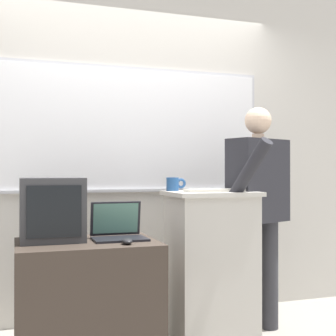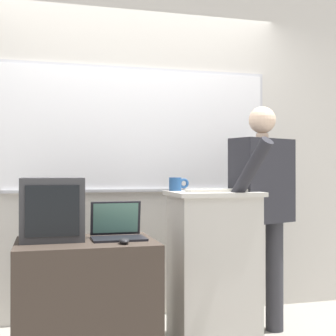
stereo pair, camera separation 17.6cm
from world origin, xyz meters
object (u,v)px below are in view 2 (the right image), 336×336
object	(u,v)px
computer_mouse_by_laptop	(124,241)
side_desk	(86,303)
computer_mouse_by_keyboard	(250,189)
wireless_keyboard	(217,190)
coffee_mug	(176,184)
laptop	(117,228)
crt_monitor	(52,209)
person_presenter	(263,201)
lectern_podium	(213,266)

from	to	relation	value
computer_mouse_by_laptop	side_desk	bearing A→B (deg)	136.91
computer_mouse_by_laptop	computer_mouse_by_keyboard	xyz separation A→B (m)	(0.94, 0.31, 0.28)
wireless_keyboard	computer_mouse_by_keyboard	bearing A→B (deg)	-0.96
coffee_mug	laptop	bearing A→B (deg)	-147.03
side_desk	crt_monitor	bearing A→B (deg)	154.38
person_presenter	computer_mouse_by_laptop	world-z (taller)	person_presenter
computer_mouse_by_laptop	coffee_mug	xyz separation A→B (m)	(0.47, 0.54, 0.31)
side_desk	wireless_keyboard	size ratio (longest dim) A/B	1.96
wireless_keyboard	laptop	bearing A→B (deg)	-173.66
computer_mouse_by_laptop	crt_monitor	bearing A→B (deg)	144.67
computer_mouse_by_keyboard	computer_mouse_by_laptop	bearing A→B (deg)	-161.97
lectern_podium	coffee_mug	xyz separation A→B (m)	(-0.22, 0.17, 0.57)
person_presenter	coffee_mug	size ratio (longest dim) A/B	11.28
computer_mouse_by_laptop	wireless_keyboard	bearing A→B (deg)	23.97
side_desk	wireless_keyboard	xyz separation A→B (m)	(0.90, 0.12, 0.67)
lectern_podium	coffee_mug	distance (m)	0.63
person_presenter	crt_monitor	world-z (taller)	person_presenter
side_desk	person_presenter	size ratio (longest dim) A/B	0.51
person_presenter	crt_monitor	size ratio (longest dim) A/B	4.31
side_desk	computer_mouse_by_laptop	xyz separation A→B (m)	(0.20, -0.19, 0.40)
wireless_keyboard	computer_mouse_by_laptop	world-z (taller)	wireless_keyboard
wireless_keyboard	side_desk	bearing A→B (deg)	-172.39
laptop	coffee_mug	size ratio (longest dim) A/B	2.23
laptop	computer_mouse_by_keyboard	xyz separation A→B (m)	(0.94, 0.07, 0.23)
computer_mouse_by_laptop	crt_monitor	size ratio (longest dim) A/B	0.26
computer_mouse_by_laptop	coffee_mug	world-z (taller)	coffee_mug
person_presenter	coffee_mug	xyz separation A→B (m)	(-0.62, 0.13, 0.12)
person_presenter	computer_mouse_by_laptop	size ratio (longest dim) A/B	16.52
lectern_podium	laptop	size ratio (longest dim) A/B	3.18
wireless_keyboard	lectern_podium	bearing A→B (deg)	97.73
lectern_podium	side_desk	bearing A→B (deg)	-168.50
computer_mouse_by_keyboard	coffee_mug	world-z (taller)	coffee_mug
side_desk	crt_monitor	size ratio (longest dim) A/B	2.18
wireless_keyboard	coffee_mug	world-z (taller)	coffee_mug
computer_mouse_by_laptop	computer_mouse_by_keyboard	bearing A→B (deg)	18.03
crt_monitor	coffee_mug	world-z (taller)	crt_monitor
lectern_podium	computer_mouse_by_keyboard	bearing A→B (deg)	-14.55
lectern_podium	person_presenter	xyz separation A→B (m)	(0.40, 0.04, 0.44)
computer_mouse_by_keyboard	coffee_mug	size ratio (longest dim) A/B	0.68
wireless_keyboard	computer_mouse_by_laptop	distance (m)	0.81
lectern_podium	wireless_keyboard	bearing A→B (deg)	-82.27
lectern_podium	person_presenter	bearing A→B (deg)	5.45
laptop	coffee_mug	distance (m)	0.63
laptop	computer_mouse_by_keyboard	distance (m)	0.97
computer_mouse_by_keyboard	person_presenter	bearing A→B (deg)	35.00
laptop	crt_monitor	bearing A→B (deg)	172.31
crt_monitor	computer_mouse_by_laptop	bearing A→B (deg)	-35.33
computer_mouse_by_keyboard	crt_monitor	size ratio (longest dim) A/B	0.26
lectern_podium	side_desk	size ratio (longest dim) A/B	1.25
wireless_keyboard	computer_mouse_by_keyboard	xyz separation A→B (m)	(0.24, -0.00, 0.01)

